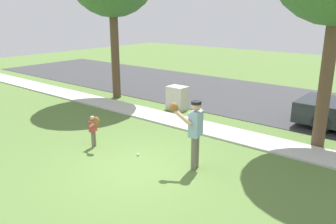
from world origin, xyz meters
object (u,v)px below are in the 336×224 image
object	(u,v)px
person_child	(94,126)
person_adult	(194,127)
utility_cabinet	(177,98)
baseball	(138,154)

from	to	relation	value
person_child	person_adult	bearing A→B (deg)	0.48
person_child	utility_cabinet	world-z (taller)	person_child
person_child	baseball	distance (m)	1.56
person_child	utility_cabinet	size ratio (longest dim) A/B	1.04
person_adult	utility_cabinet	xyz separation A→B (m)	(-3.57, 4.01, -0.62)
person_adult	person_child	bearing A→B (deg)	0.48
person_child	utility_cabinet	bearing A→B (deg)	84.49
utility_cabinet	person_adult	bearing A→B (deg)	-48.33
person_adult	baseball	size ratio (longest dim) A/B	23.82
person_adult	person_child	size ratio (longest dim) A/B	1.76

